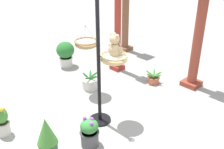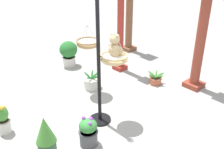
% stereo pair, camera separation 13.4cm
% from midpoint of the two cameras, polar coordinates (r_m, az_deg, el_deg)
% --- Properties ---
extents(ground_plane, '(40.00, 40.00, 0.00)m').
position_cam_midpoint_polar(ground_plane, '(5.42, -0.99, -10.29)').
color(ground_plane, '#9E9E99').
extents(display_pole_central, '(0.44, 0.44, 2.63)m').
position_cam_midpoint_polar(display_pole_central, '(5.03, -3.56, -2.19)').
color(display_pole_central, black).
rests_on(display_pole_central, ground).
extents(hanging_basket_with_teddy, '(0.52, 0.52, 0.59)m').
position_cam_midpoint_polar(hanging_basket_with_teddy, '(4.86, -0.34, 3.51)').
color(hanging_basket_with_teddy, tan).
extents(teddy_bear, '(0.33, 0.29, 0.48)m').
position_cam_midpoint_polar(teddy_bear, '(4.79, -0.14, 5.84)').
color(teddy_bear, tan).
extents(hanging_basket_left_high, '(0.54, 0.54, 0.53)m').
position_cam_midpoint_polar(hanging_basket_left_high, '(5.95, -6.24, 6.69)').
color(hanging_basket_left_high, '#A37F51').
extents(greenhouse_pillar_left, '(0.44, 0.44, 2.59)m').
position_cam_midpoint_polar(greenhouse_pillar_left, '(6.53, 17.57, 7.37)').
color(greenhouse_pillar_left, brown).
rests_on(greenhouse_pillar_left, ground).
extents(greenhouse_pillar_right, '(0.43, 0.43, 2.85)m').
position_cam_midpoint_polar(greenhouse_pillar_right, '(8.64, 2.51, 13.93)').
color(greenhouse_pillar_right, brown).
rests_on(greenhouse_pillar_right, ground).
extents(greenhouse_pillar_far_back, '(0.34, 0.34, 3.06)m').
position_cam_midpoint_polar(greenhouse_pillar_far_back, '(7.10, 0.71, 12.06)').
color(greenhouse_pillar_far_back, '#9E2D23').
rests_on(greenhouse_pillar_far_back, ground).
extents(potted_plant_fern_front, '(0.44, 0.48, 0.42)m').
position_cam_midpoint_polar(potted_plant_fern_front, '(6.55, -5.33, -1.72)').
color(potted_plant_fern_front, beige).
rests_on(potted_plant_fern_front, ground).
extents(potted_plant_tall_leafy, '(0.26, 0.26, 0.62)m').
position_cam_midpoint_polar(potted_plant_tall_leafy, '(5.36, -23.32, -9.32)').
color(potted_plant_tall_leafy, beige).
rests_on(potted_plant_tall_leafy, ground).
extents(potted_plant_bushy_green, '(0.46, 0.43, 0.32)m').
position_cam_midpoint_polar(potted_plant_bushy_green, '(6.86, 8.41, -0.90)').
color(potted_plant_bushy_green, '#AD563D').
rests_on(potted_plant_bushy_green, ground).
extents(potted_plant_small_succulent, '(0.51, 0.51, 0.75)m').
position_cam_midpoint_polar(potted_plant_small_succulent, '(7.75, -10.51, 4.64)').
color(potted_plant_small_succulent, beige).
rests_on(potted_plant_small_succulent, ground).
extents(potted_plant_trailing_ivy, '(0.35, 0.35, 0.57)m').
position_cam_midpoint_polar(potted_plant_trailing_ivy, '(4.75, -5.72, -12.41)').
color(potted_plant_trailing_ivy, '#4C4C51').
rests_on(potted_plant_trailing_ivy, ground).
extents(potted_plant_broad_leaf, '(0.35, 0.35, 0.77)m').
position_cam_midpoint_polar(potted_plant_broad_leaf, '(4.58, -14.72, -13.07)').
color(potted_plant_broad_leaf, '#2D5638').
rests_on(potted_plant_broad_leaf, ground).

